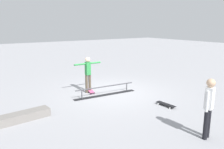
% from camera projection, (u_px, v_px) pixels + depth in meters
% --- Properties ---
extents(ground_plane, '(60.00, 60.00, 0.00)m').
position_uv_depth(ground_plane, '(112.00, 92.00, 10.11)').
color(ground_plane, '#9E9EA3').
extents(grind_rail, '(2.89, 0.47, 0.41)m').
position_uv_depth(grind_rail, '(106.00, 91.00, 9.67)').
color(grind_rail, black).
rests_on(grind_rail, ground_plane).
extents(skate_ledge, '(1.85, 0.60, 0.26)m').
position_uv_depth(skate_ledge, '(21.00, 117.00, 7.09)').
color(skate_ledge, gray).
rests_on(skate_ledge, ground_plane).
extents(skater_main, '(1.28, 0.22, 1.59)m').
position_uv_depth(skater_main, '(88.00, 72.00, 9.90)').
color(skater_main, brown).
rests_on(skater_main, ground_plane).
extents(skateboard_main, '(0.39, 0.82, 0.09)m').
position_uv_depth(skateboard_main, '(90.00, 91.00, 10.11)').
color(skateboard_main, '#E05993').
rests_on(skateboard_main, ground_plane).
extents(bystander_white_shirt, '(0.38, 0.24, 1.64)m').
position_uv_depth(bystander_white_shirt, '(209.00, 105.00, 5.85)').
color(bystander_white_shirt, black).
rests_on(bystander_white_shirt, ground_plane).
extents(loose_skateboard_black, '(0.30, 0.81, 0.09)m').
position_uv_depth(loose_skateboard_black, '(166.00, 104.00, 8.37)').
color(loose_skateboard_black, black).
rests_on(loose_skateboard_black, ground_plane).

